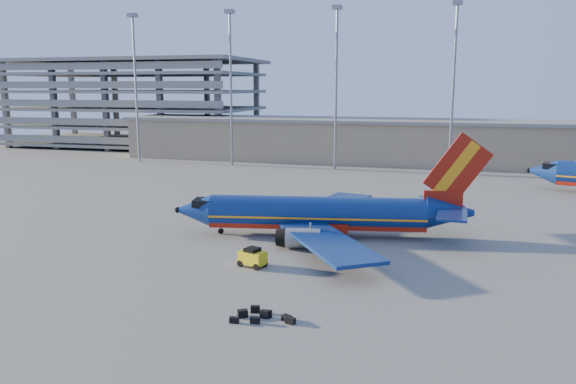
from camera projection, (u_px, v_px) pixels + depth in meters
ground at (297, 233)px, 57.43m from camera, size 220.00×220.00×0.00m
terminal_building at (423, 141)px, 108.84m from camera, size 122.00×16.00×8.50m
parking_garage at (135, 99)px, 141.84m from camera, size 62.00×32.00×21.40m
light_mast_row at (394, 70)px, 96.38m from camera, size 101.60×1.60×28.65m
aircraft_main at (324, 214)px, 55.74m from camera, size 30.88×29.45×10.53m
baggage_tug at (252, 257)px, 46.54m from camera, size 2.55×1.98×1.61m
luggage_pile at (262, 316)px, 36.08m from camera, size 4.10×2.36×0.50m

